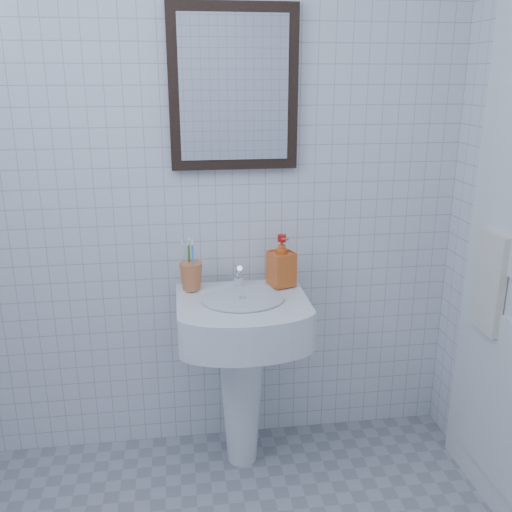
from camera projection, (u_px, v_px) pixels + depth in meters
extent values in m
cube|color=white|center=(198.00, 166.00, 2.28)|extent=(2.20, 0.02, 2.50)
cone|color=white|center=(242.00, 394.00, 2.40)|extent=(0.20, 0.20, 0.63)
cube|color=white|center=(242.00, 316.00, 2.24)|extent=(0.51, 0.36, 0.15)
cube|color=white|center=(238.00, 288.00, 2.35)|extent=(0.51, 0.09, 0.03)
cylinder|color=silver|center=(243.00, 299.00, 2.19)|extent=(0.32, 0.32, 0.01)
cylinder|color=white|center=(239.00, 282.00, 2.32)|extent=(0.04, 0.04, 0.04)
cylinder|color=white|center=(239.00, 271.00, 2.29)|extent=(0.02, 0.08, 0.07)
cylinder|color=white|center=(238.00, 273.00, 2.33)|extent=(0.03, 0.04, 0.08)
imported|color=#E05115|center=(282.00, 261.00, 2.32)|extent=(0.12, 0.12, 0.21)
cube|color=black|center=(234.00, 88.00, 2.19)|extent=(0.50, 0.04, 0.62)
cube|color=white|center=(234.00, 88.00, 2.17)|extent=(0.42, 0.00, 0.54)
torus|color=white|center=(502.00, 236.00, 2.04)|extent=(0.01, 0.18, 0.18)
cube|color=silver|center=(490.00, 283.00, 2.09)|extent=(0.03, 0.16, 0.38)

